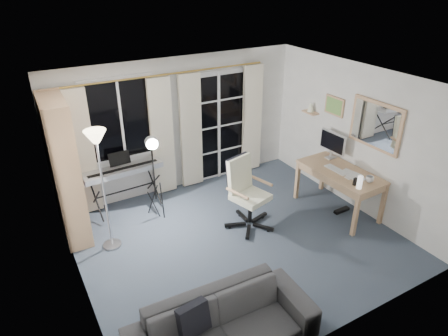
# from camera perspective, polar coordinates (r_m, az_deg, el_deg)

# --- Properties ---
(floor) EXTENTS (4.50, 4.00, 0.02)m
(floor) POSITION_cam_1_polar(r_m,az_deg,el_deg) (6.18, 2.01, -10.23)
(floor) COLOR #3C4958
(floor) RESTS_ON ground
(window) EXTENTS (1.20, 0.08, 1.40)m
(window) POSITION_cam_1_polar(r_m,az_deg,el_deg) (6.72, -14.56, 6.74)
(window) COLOR white
(window) RESTS_ON floor
(french_door) EXTENTS (1.32, 0.09, 2.11)m
(french_door) POSITION_cam_1_polar(r_m,az_deg,el_deg) (7.51, -0.88, 5.87)
(french_door) COLOR white
(french_door) RESTS_ON floor
(curtains) EXTENTS (3.60, 0.07, 2.13)m
(curtains) POSITION_cam_1_polar(r_m,az_deg,el_deg) (7.05, -6.86, 4.84)
(curtains) COLOR gold
(curtains) RESTS_ON floor
(bookshelf) EXTENTS (0.38, 1.02, 2.16)m
(bookshelf) POSITION_cam_1_polar(r_m,az_deg,el_deg) (6.20, -22.05, -0.94)
(bookshelf) COLOR tan
(bookshelf) RESTS_ON floor
(torchiere_lamp) EXTENTS (0.36, 0.36, 1.84)m
(torchiere_lamp) POSITION_cam_1_polar(r_m,az_deg,el_deg) (5.53, -17.52, 1.69)
(torchiere_lamp) COLOR #B2B2B7
(torchiere_lamp) RESTS_ON floor
(keyboard_piano) EXTENTS (1.32, 0.68, 0.95)m
(keyboard_piano) POSITION_cam_1_polar(r_m,az_deg,el_deg) (6.75, -14.24, -0.41)
(keyboard_piano) COLOR black
(keyboard_piano) RESTS_ON floor
(studio_light) EXTENTS (0.30, 0.30, 1.46)m
(studio_light) POSITION_cam_1_polar(r_m,az_deg,el_deg) (6.19, -10.21, 2.19)
(studio_light) COLOR black
(studio_light) RESTS_ON floor
(office_chair) EXTENTS (0.79, 0.76, 1.14)m
(office_chair) POSITION_cam_1_polar(r_m,az_deg,el_deg) (6.19, 2.92, -2.66)
(office_chair) COLOR black
(office_chair) RESTS_ON floor
(desk) EXTENTS (0.75, 1.42, 0.75)m
(desk) POSITION_cam_1_polar(r_m,az_deg,el_deg) (6.79, 16.26, -1.06)
(desk) COLOR tan
(desk) RESTS_ON floor
(monitor) EXTENTS (0.18, 0.54, 0.47)m
(monitor) POSITION_cam_1_polar(r_m,az_deg,el_deg) (7.05, 15.24, 3.50)
(monitor) COLOR silver
(monitor) RESTS_ON desk
(desk_clutter) EXTENTS (0.43, 0.86, 0.95)m
(desk_clutter) POSITION_cam_1_polar(r_m,az_deg,el_deg) (6.65, 17.20, -2.51)
(desk_clutter) COLOR white
(desk_clutter) RESTS_ON desk
(mug) EXTENTS (0.13, 0.10, 0.12)m
(mug) POSITION_cam_1_polar(r_m,az_deg,el_deg) (6.51, 20.11, -1.43)
(mug) COLOR silver
(mug) RESTS_ON desk
(wall_mirror) EXTENTS (0.04, 0.94, 0.74)m
(wall_mirror) POSITION_cam_1_polar(r_m,az_deg,el_deg) (6.54, 20.83, 5.75)
(wall_mirror) COLOR tan
(wall_mirror) RESTS_ON floor
(framed_print) EXTENTS (0.03, 0.42, 0.32)m
(framed_print) POSITION_cam_1_polar(r_m,az_deg,el_deg) (7.10, 15.50, 8.54)
(framed_print) COLOR tan
(framed_print) RESTS_ON floor
(wall_shelf) EXTENTS (0.16, 0.30, 0.18)m
(wall_shelf) POSITION_cam_1_polar(r_m,az_deg,el_deg) (7.45, 12.27, 8.21)
(wall_shelf) COLOR tan
(wall_shelf) RESTS_ON floor
(sofa) EXTENTS (2.04, 0.67, 0.79)m
(sofa) POSITION_cam_1_polar(r_m,az_deg,el_deg) (4.48, -0.23, -20.92)
(sofa) COLOR #333336
(sofa) RESTS_ON floor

